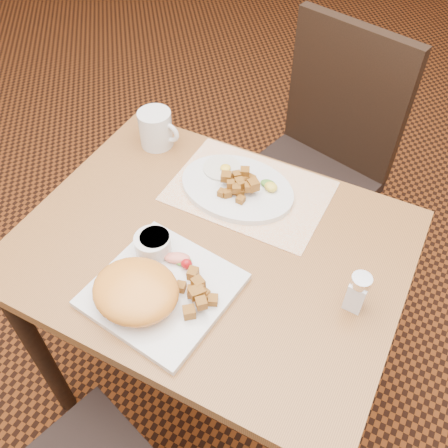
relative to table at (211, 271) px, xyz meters
The scene contains 15 objects.
ground 0.64m from the table, ahead, with size 8.00×8.00×0.00m, color black.
table is the anchor object (origin of this frame).
chair_far 0.67m from the table, 84.74° to the left, with size 0.51×0.52×0.97m.
placemat 0.23m from the table, 88.28° to the left, with size 0.40×0.28×0.00m, color white.
plate_square 0.21m from the table, 99.17° to the right, with size 0.28×0.28×0.02m, color silver.
plate_oval 0.22m from the table, 97.05° to the left, with size 0.30×0.23×0.02m, color silver, non-canonical shape.
hollandaise_mound 0.28m from the table, 105.16° to the right, with size 0.19×0.17×0.07m.
ramekin 0.20m from the table, 137.98° to the right, with size 0.08×0.08×0.05m.
garnish_sq 0.17m from the table, 106.38° to the right, with size 0.08×0.05×0.03m.
fried_egg 0.28m from the table, 110.78° to the left, with size 0.10×0.10×0.02m.
garnish_ov 0.26m from the table, 76.04° to the left, with size 0.06×0.05×0.02m.
salt_shaker 0.39m from the table, ahead, with size 0.04×0.04×0.10m.
coffee_mug 0.43m from the table, 140.22° to the left, with size 0.12×0.09×0.11m.
home_fries_sq 0.22m from the table, 71.31° to the right, with size 0.10×0.12×0.04m.
home_fries_ov 0.23m from the table, 94.45° to the left, with size 0.11×0.10×0.04m.
Camera 1 is at (0.37, -0.65, 1.66)m, focal length 40.00 mm.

